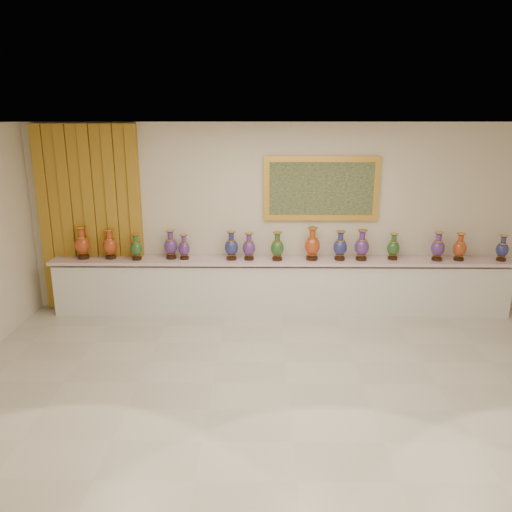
{
  "coord_description": "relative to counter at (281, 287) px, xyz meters",
  "views": [
    {
      "loc": [
        -0.31,
        -5.32,
        3.05
      ],
      "look_at": [
        -0.39,
        1.7,
        1.11
      ],
      "focal_mm": 35.0,
      "sensor_mm": 36.0,
      "label": 1
    }
  ],
  "objects": [
    {
      "name": "vase_11",
      "position": [
        1.76,
        0.01,
        0.65
      ],
      "size": [
        0.24,
        0.24,
        0.42
      ],
      "rotation": [
        0.0,
        0.0,
        0.27
      ],
      "color": "black",
      "rests_on": "counter"
    },
    {
      "name": "vase_1",
      "position": [
        -2.71,
        0.01,
        0.67
      ],
      "size": [
        0.24,
        0.24,
        0.47
      ],
      "rotation": [
        0.0,
        0.0,
        0.13
      ],
      "color": "black",
      "rests_on": "counter"
    },
    {
      "name": "room",
      "position": [
        -2.45,
        0.17,
        1.14
      ],
      "size": [
        8.0,
        8.0,
        8.0
      ],
      "color": "beige",
      "rests_on": "ground"
    },
    {
      "name": "label_card",
      "position": [
        -1.52,
        -0.14,
        0.47
      ],
      "size": [
        0.1,
        0.06,
        0.0
      ],
      "primitive_type": "cube",
      "color": "white",
      "rests_on": "counter"
    },
    {
      "name": "vase_3",
      "position": [
        -1.75,
        0.02,
        0.67
      ],
      "size": [
        0.28,
        0.28,
        0.46
      ],
      "rotation": [
        0.0,
        0.0,
        0.42
      ],
      "color": "black",
      "rests_on": "counter"
    },
    {
      "name": "vase_0",
      "position": [
        -3.15,
        0.01,
        0.69
      ],
      "size": [
        0.25,
        0.25,
        0.51
      ],
      "rotation": [
        0.0,
        0.0,
        0.07
      ],
      "color": "black",
      "rests_on": "counter"
    },
    {
      "name": "vase_14",
      "position": [
        3.44,
        -0.04,
        0.65
      ],
      "size": [
        0.25,
        0.25,
        0.41
      ],
      "rotation": [
        0.0,
        0.0,
        0.41
      ],
      "color": "black",
      "rests_on": "counter"
    },
    {
      "name": "vase_10",
      "position": [
        1.25,
        -0.03,
        0.68
      ],
      "size": [
        0.29,
        0.29,
        0.48
      ],
      "rotation": [
        0.0,
        0.0,
        0.34
      ],
      "color": "black",
      "rests_on": "counter"
    },
    {
      "name": "vase_8",
      "position": [
        0.48,
        -0.03,
        0.7
      ],
      "size": [
        0.25,
        0.25,
        0.52
      ],
      "rotation": [
        0.0,
        0.0,
        -0.06
      ],
      "color": "black",
      "rests_on": "counter"
    },
    {
      "name": "vase_7",
      "position": [
        -0.07,
        -0.06,
        0.67
      ],
      "size": [
        0.21,
        0.21,
        0.45
      ],
      "rotation": [
        0.0,
        0.0,
        0.02
      ],
      "color": "black",
      "rests_on": "counter"
    },
    {
      "name": "vase_5",
      "position": [
        -0.79,
        -0.03,
        0.67
      ],
      "size": [
        0.23,
        0.23,
        0.46
      ],
      "rotation": [
        0.0,
        0.0,
        -0.09
      ],
      "color": "black",
      "rests_on": "counter"
    },
    {
      "name": "vase_6",
      "position": [
        -0.51,
        -0.03,
        0.66
      ],
      "size": [
        0.22,
        0.22,
        0.43
      ],
      "rotation": [
        0.0,
        0.0,
        -0.1
      ],
      "color": "black",
      "rests_on": "counter"
    },
    {
      "name": "vase_13",
      "position": [
        2.78,
        -0.03,
        0.66
      ],
      "size": [
        0.26,
        0.26,
        0.44
      ],
      "rotation": [
        0.0,
        0.0,
        -0.34
      ],
      "color": "black",
      "rests_on": "counter"
    },
    {
      "name": "counter",
      "position": [
        0.0,
        0.0,
        0.0
      ],
      "size": [
        7.28,
        0.48,
        0.9
      ],
      "color": "white",
      "rests_on": "ground"
    },
    {
      "name": "vase_4",
      "position": [
        -1.53,
        -0.02,
        0.64
      ],
      "size": [
        0.25,
        0.25,
        0.4
      ],
      "rotation": [
        0.0,
        0.0,
        -0.43
      ],
      "color": "black",
      "rests_on": "counter"
    },
    {
      "name": "vase_2",
      "position": [
        -2.28,
        -0.06,
        0.65
      ],
      "size": [
        0.25,
        0.25,
        0.42
      ],
      "rotation": [
        0.0,
        0.0,
        0.42
      ],
      "color": "black",
      "rests_on": "counter"
    },
    {
      "name": "vase_12",
      "position": [
        2.44,
        -0.03,
        0.67
      ],
      "size": [
        0.26,
        0.26,
        0.45
      ],
      "rotation": [
        0.0,
        0.0,
        -0.26
      ],
      "color": "black",
      "rests_on": "counter"
    },
    {
      "name": "vase_9",
      "position": [
        0.92,
        -0.03,
        0.67
      ],
      "size": [
        0.28,
        0.28,
        0.47
      ],
      "rotation": [
        0.0,
        0.0,
        -0.41
      ],
      "color": "black",
      "rests_on": "counter"
    },
    {
      "name": "ground",
      "position": [
        0.0,
        -2.27,
        -0.44
      ],
      "size": [
        8.0,
        8.0,
        0.0
      ],
      "primitive_type": "plane",
      "color": "beige",
      "rests_on": "ground"
    }
  ]
}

